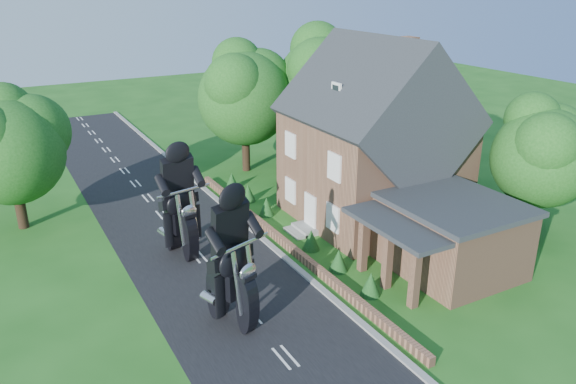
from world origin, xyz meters
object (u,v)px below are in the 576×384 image
annex (449,235)px  motorcycle_lead (233,304)px  motorcycle_follow (182,239)px  house (374,144)px  garden_wall (284,242)px

annex → motorcycle_lead: (-10.66, 0.69, -0.86)m
annex → motorcycle_follow: size_ratio=3.72×
house → annex: house is taller
garden_wall → motorcycle_lead: 7.25m
garden_wall → house: size_ratio=2.15×
motorcycle_lead → motorcycle_follow: 6.69m
house → motorcycle_lead: size_ratio=5.28×
garden_wall → motorcycle_lead: (-5.09, -5.11, 0.70)m
motorcycle_follow → annex: bearing=133.3°
garden_wall → house: bearing=9.2°
house → motorcycle_follow: house is taller
garden_wall → annex: (5.57, -5.80, 1.57)m
motorcycle_lead → garden_wall: bearing=-154.2°
motorcycle_lead → motorcycle_follow: motorcycle_lead is taller
motorcycle_lead → motorcycle_follow: size_ratio=1.02×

